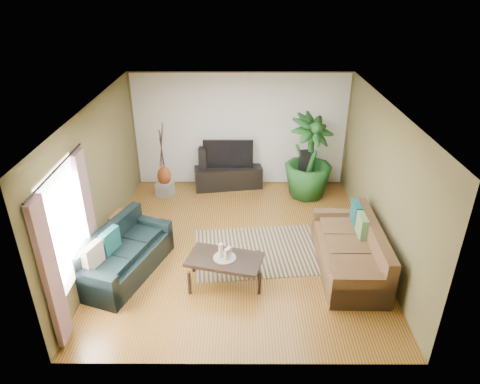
{
  "coord_description": "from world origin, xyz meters",
  "views": [
    {
      "loc": [
        0.03,
        -6.75,
        4.61
      ],
      "look_at": [
        0.0,
        0.2,
        1.05
      ],
      "focal_mm": 32.0,
      "sensor_mm": 36.0,
      "label": 1
    }
  ],
  "objects_px": {
    "side_table": "(125,225)",
    "tv_stand": "(228,177)",
    "sofa_right": "(349,248)",
    "potted_plant": "(309,157)",
    "pedestal": "(165,189)",
    "vase": "(164,176)",
    "speaker_right": "(303,173)",
    "speaker_left": "(203,168)",
    "television": "(228,154)",
    "sofa_left": "(125,252)",
    "coffee_table": "(225,270)"
  },
  "relations": [
    {
      "from": "coffee_table",
      "to": "speaker_right",
      "type": "bearing_deg",
      "value": 76.68
    },
    {
      "from": "speaker_right",
      "to": "potted_plant",
      "type": "relative_size",
      "value": 0.57
    },
    {
      "from": "television",
      "to": "potted_plant",
      "type": "bearing_deg",
      "value": -12.37
    },
    {
      "from": "speaker_left",
      "to": "side_table",
      "type": "bearing_deg",
      "value": -116.55
    },
    {
      "from": "television",
      "to": "speaker_left",
      "type": "relative_size",
      "value": 1.13
    },
    {
      "from": "speaker_left",
      "to": "speaker_right",
      "type": "bearing_deg",
      "value": -2.56
    },
    {
      "from": "television",
      "to": "side_table",
      "type": "distance_m",
      "value": 2.98
    },
    {
      "from": "tv_stand",
      "to": "pedestal",
      "type": "height_order",
      "value": "tv_stand"
    },
    {
      "from": "sofa_left",
      "to": "speaker_left",
      "type": "xyz_separation_m",
      "value": [
        1.06,
        3.31,
        0.09
      ]
    },
    {
      "from": "sofa_right",
      "to": "vase",
      "type": "relative_size",
      "value": 4.93
    },
    {
      "from": "tv_stand",
      "to": "side_table",
      "type": "distance_m",
      "value": 2.91
    },
    {
      "from": "sofa_left",
      "to": "side_table",
      "type": "relative_size",
      "value": 3.89
    },
    {
      "from": "sofa_left",
      "to": "coffee_table",
      "type": "distance_m",
      "value": 1.71
    },
    {
      "from": "sofa_right",
      "to": "coffee_table",
      "type": "xyz_separation_m",
      "value": [
        -2.12,
        -0.39,
        -0.18
      ]
    },
    {
      "from": "sofa_right",
      "to": "pedestal",
      "type": "xyz_separation_m",
      "value": [
        -3.61,
        2.76,
        -0.26
      ]
    },
    {
      "from": "sofa_left",
      "to": "potted_plant",
      "type": "distance_m",
      "value": 4.56
    },
    {
      "from": "tv_stand",
      "to": "side_table",
      "type": "height_order",
      "value": "tv_stand"
    },
    {
      "from": "sofa_left",
      "to": "coffee_table",
      "type": "height_order",
      "value": "sofa_left"
    },
    {
      "from": "television",
      "to": "speaker_right",
      "type": "relative_size",
      "value": 1.07
    },
    {
      "from": "television",
      "to": "speaker_right",
      "type": "bearing_deg",
      "value": -11.52
    },
    {
      "from": "pedestal",
      "to": "side_table",
      "type": "relative_size",
      "value": 0.71
    },
    {
      "from": "speaker_right",
      "to": "potted_plant",
      "type": "distance_m",
      "value": 0.42
    },
    {
      "from": "side_table",
      "to": "tv_stand",
      "type": "bearing_deg",
      "value": 47.56
    },
    {
      "from": "tv_stand",
      "to": "potted_plant",
      "type": "bearing_deg",
      "value": -21.11
    },
    {
      "from": "vase",
      "to": "sofa_left",
      "type": "bearing_deg",
      "value": -93.79
    },
    {
      "from": "speaker_left",
      "to": "speaker_right",
      "type": "height_order",
      "value": "speaker_right"
    },
    {
      "from": "speaker_right",
      "to": "pedestal",
      "type": "xyz_separation_m",
      "value": [
        -3.19,
        -0.06,
        -0.37
      ]
    },
    {
      "from": "pedestal",
      "to": "vase",
      "type": "distance_m",
      "value": 0.32
    },
    {
      "from": "potted_plant",
      "to": "side_table",
      "type": "distance_m",
      "value": 4.23
    },
    {
      "from": "vase",
      "to": "side_table",
      "type": "bearing_deg",
      "value": -106.42
    },
    {
      "from": "coffee_table",
      "to": "television",
      "type": "bearing_deg",
      "value": 105.09
    },
    {
      "from": "sofa_right",
      "to": "potted_plant",
      "type": "bearing_deg",
      "value": -172.15
    },
    {
      "from": "sofa_left",
      "to": "speaker_left",
      "type": "relative_size",
      "value": 1.83
    },
    {
      "from": "sofa_left",
      "to": "vase",
      "type": "height_order",
      "value": "sofa_left"
    },
    {
      "from": "speaker_right",
      "to": "speaker_left",
      "type": "bearing_deg",
      "value": 159.16
    },
    {
      "from": "speaker_left",
      "to": "vase",
      "type": "distance_m",
      "value": 0.96
    },
    {
      "from": "sofa_right",
      "to": "television",
      "type": "xyz_separation_m",
      "value": [
        -2.16,
        3.18,
        0.44
      ]
    },
    {
      "from": "sofa_right",
      "to": "pedestal",
      "type": "height_order",
      "value": "sofa_right"
    },
    {
      "from": "coffee_table",
      "to": "television",
      "type": "distance_m",
      "value": 3.62
    },
    {
      "from": "coffee_table",
      "to": "speaker_left",
      "type": "bearing_deg",
      "value": 114.45
    },
    {
      "from": "pedestal",
      "to": "vase",
      "type": "bearing_deg",
      "value": 0.0
    },
    {
      "from": "speaker_right",
      "to": "pedestal",
      "type": "height_order",
      "value": "speaker_right"
    },
    {
      "from": "sofa_right",
      "to": "tv_stand",
      "type": "xyz_separation_m",
      "value": [
        -2.16,
        3.18,
        -0.16
      ]
    },
    {
      "from": "tv_stand",
      "to": "potted_plant",
      "type": "height_order",
      "value": "potted_plant"
    },
    {
      "from": "tv_stand",
      "to": "television",
      "type": "bearing_deg",
      "value": 171.26
    },
    {
      "from": "speaker_right",
      "to": "potted_plant",
      "type": "xyz_separation_m",
      "value": [
        0.09,
        -0.05,
        0.41
      ]
    },
    {
      "from": "potted_plant",
      "to": "pedestal",
      "type": "xyz_separation_m",
      "value": [
        -3.27,
        -0.02,
        -0.78
      ]
    },
    {
      "from": "coffee_table",
      "to": "side_table",
      "type": "relative_size",
      "value": 2.5
    },
    {
      "from": "television",
      "to": "pedestal",
      "type": "height_order",
      "value": "television"
    },
    {
      "from": "speaker_left",
      "to": "television",
      "type": "bearing_deg",
      "value": 6.09
    }
  ]
}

